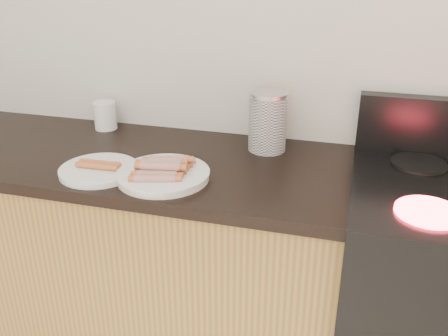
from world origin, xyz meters
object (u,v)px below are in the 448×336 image
(side_plate, at_px, (99,170))
(mug, at_px, (105,115))
(canister, at_px, (268,121))
(main_plate, at_px, (163,176))

(side_plate, distance_m, mug, 0.43)
(side_plate, relative_size, canister, 1.19)
(main_plate, height_order, mug, mug)
(side_plate, relative_size, mug, 2.31)
(main_plate, distance_m, side_plate, 0.22)
(canister, bearing_deg, mug, 175.74)
(canister, distance_m, mug, 0.67)
(main_plate, relative_size, mug, 2.64)
(side_plate, bearing_deg, canister, 35.17)
(mug, bearing_deg, main_plate, -43.60)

